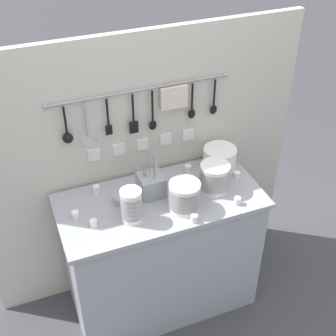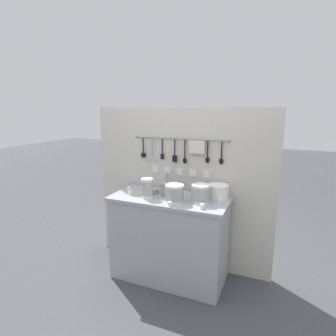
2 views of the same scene
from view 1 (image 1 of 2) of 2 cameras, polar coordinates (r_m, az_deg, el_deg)
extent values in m
plane|color=#424247|center=(3.19, -0.79, -15.53)|extent=(20.00, 20.00, 0.00)
cube|color=#9EA0A8|center=(2.59, -0.93, -4.09)|extent=(1.14, 0.54, 0.03)
cube|color=#9EA0A8|center=(2.88, -0.85, -10.51)|extent=(1.09, 0.52, 0.82)
cube|color=beige|center=(2.80, -3.16, -0.06)|extent=(1.94, 0.04, 1.70)
cylinder|color=#93969E|center=(2.50, -3.32, 9.49)|extent=(1.00, 0.01, 0.01)
sphere|color=#93969E|center=(2.41, -14.73, 7.22)|extent=(0.02, 0.02, 0.02)
sphere|color=#93969E|center=(2.68, 7.05, 11.21)|extent=(0.02, 0.02, 0.02)
cylinder|color=black|center=(2.45, -12.41, 5.58)|extent=(0.01, 0.01, 0.16)
sphere|color=black|center=(2.50, -12.11, 3.58)|extent=(0.06, 0.06, 0.06)
cylinder|color=#93969E|center=(2.42, -12.74, 7.50)|extent=(0.01, 0.01, 0.02)
cylinder|color=#93969E|center=(2.47, -10.00, 5.77)|extent=(0.01, 0.01, 0.19)
torus|color=#93969E|center=(2.54, -9.68, 3.11)|extent=(0.10, 0.10, 0.01)
cylinder|color=#93969E|center=(2.43, -10.32, 8.00)|extent=(0.01, 0.01, 0.02)
cylinder|color=black|center=(2.48, -7.39, 6.67)|extent=(0.01, 0.01, 0.16)
cube|color=black|center=(2.54, -7.20, 4.61)|extent=(0.04, 0.01, 0.06)
cylinder|color=#93969E|center=(2.45, -7.62, 8.54)|extent=(0.01, 0.01, 0.02)
cylinder|color=black|center=(2.52, -4.29, 7.20)|extent=(0.01, 0.01, 0.17)
cube|color=black|center=(2.57, -4.18, 4.97)|extent=(0.05, 0.01, 0.07)
cylinder|color=#93969E|center=(2.48, -4.47, 9.14)|extent=(0.01, 0.01, 0.02)
cylinder|color=black|center=(2.55, -1.91, 7.49)|extent=(0.01, 0.01, 0.19)
ellipsoid|color=black|center=(2.61, -1.86, 5.23)|extent=(0.04, 0.02, 0.06)
cylinder|color=#93969E|center=(2.51, -2.05, 9.59)|extent=(0.01, 0.01, 0.02)
cube|color=beige|center=(2.58, 0.76, 8.57)|extent=(0.16, 0.02, 0.13)
cylinder|color=#93969E|center=(2.56, 0.66, 10.06)|extent=(0.01, 0.01, 0.02)
cylinder|color=black|center=(2.62, 2.97, 8.62)|extent=(0.01, 0.01, 0.16)
ellipsoid|color=black|center=(2.67, 2.90, 6.61)|extent=(0.04, 0.02, 0.06)
cylinder|color=#93969E|center=(2.59, 2.92, 10.44)|extent=(0.01, 0.01, 0.02)
cylinder|color=black|center=(2.68, 5.68, 9.09)|extent=(0.01, 0.01, 0.16)
ellipsoid|color=black|center=(2.73, 5.55, 7.10)|extent=(0.04, 0.02, 0.06)
cylinder|color=#93969E|center=(2.65, 5.68, 10.88)|extent=(0.01, 0.01, 0.02)
cube|color=white|center=(2.62, -9.01, 1.60)|extent=(0.07, 0.01, 0.07)
cube|color=white|center=(2.65, -6.03, 2.26)|extent=(0.07, 0.01, 0.07)
cube|color=white|center=(2.68, -3.12, 2.89)|extent=(0.07, 0.01, 0.07)
cube|color=white|center=(2.72, -0.28, 3.50)|extent=(0.07, 0.01, 0.07)
cube|color=white|center=(2.76, 2.47, 4.09)|extent=(0.07, 0.01, 0.07)
cylinder|color=white|center=(2.65, 5.61, -2.16)|extent=(0.17, 0.17, 0.04)
cylinder|color=white|center=(2.63, 5.64, -1.75)|extent=(0.17, 0.17, 0.04)
cylinder|color=white|center=(2.62, 5.67, -1.33)|extent=(0.17, 0.17, 0.04)
cylinder|color=white|center=(2.60, 5.70, -0.91)|extent=(0.17, 0.17, 0.04)
cylinder|color=white|center=(2.59, 5.73, -0.49)|extent=(0.17, 0.17, 0.04)
cylinder|color=white|center=(2.58, 5.76, -0.06)|extent=(0.17, 0.17, 0.04)
cylinder|color=white|center=(2.51, 1.99, -4.48)|extent=(0.17, 0.17, 0.04)
cylinder|color=white|center=(2.50, 2.00, -4.07)|extent=(0.17, 0.17, 0.04)
cylinder|color=white|center=(2.48, 2.01, -3.64)|extent=(0.17, 0.17, 0.04)
cylinder|color=white|center=(2.47, 2.02, -3.22)|extent=(0.17, 0.17, 0.04)
cylinder|color=white|center=(2.45, 2.03, -2.78)|extent=(0.17, 0.17, 0.04)
cylinder|color=white|center=(2.44, 2.05, -2.35)|extent=(0.17, 0.17, 0.04)
cylinder|color=white|center=(2.45, -4.40, -5.78)|extent=(0.11, 0.11, 0.05)
cylinder|color=white|center=(2.43, -4.43, -5.30)|extent=(0.11, 0.11, 0.05)
cylinder|color=white|center=(2.41, -4.46, -4.81)|extent=(0.11, 0.11, 0.05)
cylinder|color=white|center=(2.39, -4.49, -4.31)|extent=(0.11, 0.11, 0.05)
cylinder|color=white|center=(2.38, -4.52, -3.80)|extent=(0.11, 0.11, 0.05)
cylinder|color=white|center=(2.36, -4.56, -3.29)|extent=(0.11, 0.11, 0.05)
cylinder|color=white|center=(2.83, 6.23, 0.21)|extent=(0.20, 0.20, 0.01)
cylinder|color=white|center=(2.82, 6.24, 0.38)|extent=(0.20, 0.20, 0.01)
cylinder|color=white|center=(2.82, 6.26, 0.56)|extent=(0.20, 0.20, 0.01)
cylinder|color=white|center=(2.81, 6.27, 0.74)|extent=(0.20, 0.20, 0.01)
cylinder|color=white|center=(2.80, 6.29, 0.93)|extent=(0.20, 0.20, 0.01)
cylinder|color=white|center=(2.80, 6.30, 1.11)|extent=(0.20, 0.20, 0.01)
cylinder|color=white|center=(2.79, 6.32, 1.29)|extent=(0.20, 0.20, 0.01)
cylinder|color=white|center=(2.78, 6.33, 1.48)|extent=(0.20, 0.20, 0.01)
cylinder|color=white|center=(2.78, 6.34, 1.66)|extent=(0.20, 0.20, 0.01)
cylinder|color=white|center=(2.77, 6.36, 1.85)|extent=(0.20, 0.20, 0.01)
cylinder|color=white|center=(2.77, 6.37, 2.03)|extent=(0.20, 0.20, 0.01)
cylinder|color=white|center=(2.76, 6.39, 2.22)|extent=(0.20, 0.20, 0.01)
cylinder|color=#93969E|center=(2.56, -5.55, -3.75)|extent=(0.10, 0.10, 0.04)
cube|color=#93969E|center=(2.58, -2.08, -2.09)|extent=(0.13, 0.13, 0.12)
cylinder|color=#93969E|center=(2.55, -2.28, 0.10)|extent=(0.03, 0.01, 0.19)
cylinder|color=#93969E|center=(2.53, -2.97, -0.58)|extent=(0.02, 0.01, 0.17)
cylinder|color=#C6B793|center=(2.53, -1.38, -0.66)|extent=(0.01, 0.02, 0.16)
cylinder|color=#93969E|center=(2.50, -1.69, -0.87)|extent=(0.02, 0.03, 0.17)
cylinder|color=#93969E|center=(2.54, -2.75, -0.56)|extent=(0.01, 0.03, 0.16)
cylinder|color=#93969E|center=(2.52, -2.73, -0.59)|extent=(0.02, 0.01, 0.18)
cylinder|color=#93969E|center=(2.55, -1.68, 0.16)|extent=(0.01, 0.03, 0.19)
cylinder|color=white|center=(2.66, 0.88, -1.75)|extent=(0.04, 0.04, 0.04)
cylinder|color=white|center=(2.56, 8.44, -3.97)|extent=(0.04, 0.04, 0.04)
cylinder|color=white|center=(2.64, -8.70, -2.56)|extent=(0.04, 0.04, 0.04)
cylinder|color=white|center=(2.73, 4.26, -0.77)|extent=(0.04, 0.04, 0.04)
cylinder|color=white|center=(2.43, 3.20, -6.16)|extent=(0.04, 0.04, 0.04)
cylinder|color=white|center=(2.75, 8.40, -0.86)|extent=(0.04, 0.04, 0.04)
cylinder|color=white|center=(2.50, -11.22, -5.61)|extent=(0.04, 0.04, 0.04)
cylinder|color=white|center=(2.77, 2.46, -0.06)|extent=(0.04, 0.04, 0.04)
cylinder|color=white|center=(2.43, -9.05, -6.67)|extent=(0.04, 0.04, 0.04)
camera|label=2|loc=(1.93, 71.80, -17.65)|focal=30.00mm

